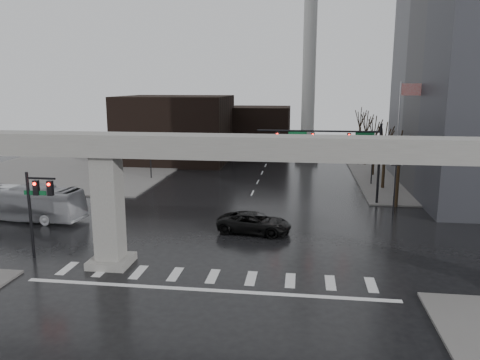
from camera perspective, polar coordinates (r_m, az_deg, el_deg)
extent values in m
plane|color=black|center=(30.61, -2.98, -10.91)|extent=(160.00, 160.00, 0.00)
cube|color=#625F5E|center=(68.06, 25.23, 0.62)|extent=(28.00, 36.00, 0.15)
cube|color=#625F5E|center=(72.00, -18.24, 1.70)|extent=(28.00, 36.00, 0.15)
cube|color=gray|center=(28.53, -3.15, 4.11)|extent=(48.00, 2.20, 1.40)
cube|color=gray|center=(31.44, -15.72, -3.70)|extent=(1.60, 1.60, 7.30)
cube|color=gray|center=(32.48, -15.39, -9.50)|extent=(2.60, 2.60, 0.50)
cube|color=black|center=(72.72, -7.82, 6.18)|extent=(16.00, 14.00, 10.00)
cube|color=black|center=(80.49, 2.43, 6.07)|extent=(10.00, 10.00, 8.00)
cylinder|color=#B9BAB5|center=(73.86, 8.44, 14.01)|extent=(2.00, 2.00, 30.00)
cylinder|color=gray|center=(74.62, 8.12, 2.90)|extent=(3.60, 3.60, 1.20)
cylinder|color=black|center=(47.81, 16.58, 1.82)|extent=(0.24, 0.24, 8.00)
cylinder|color=black|center=(46.83, 9.50, 5.90)|extent=(12.00, 0.18, 0.18)
cube|color=black|center=(47.08, 13.13, 4.99)|extent=(0.35, 0.30, 1.00)
cube|color=black|center=(46.88, 8.86, 5.13)|extent=(0.35, 0.30, 1.00)
cube|color=black|center=(46.94, 4.57, 5.24)|extent=(0.35, 0.30, 1.00)
sphere|color=#FF0C05|center=(46.87, 13.17, 5.33)|extent=(0.20, 0.20, 0.20)
cube|color=#0B5127|center=(47.20, 14.98, 5.47)|extent=(1.80, 0.05, 0.35)
cube|color=#0B5127|center=(46.82, 7.03, 5.73)|extent=(1.80, 0.05, 0.35)
cylinder|color=black|center=(34.70, -24.18, -3.99)|extent=(0.20, 0.20, 6.00)
cylinder|color=black|center=(33.62, -23.10, 0.18)|extent=(2.00, 0.14, 0.14)
cube|color=black|center=(33.95, -23.59, -0.87)|extent=(0.35, 0.30, 1.00)
cube|color=black|center=(33.44, -22.13, -0.93)|extent=(0.35, 0.30, 1.00)
cube|color=#0B5127|center=(34.07, -23.69, -1.44)|extent=(1.60, 0.05, 0.30)
cylinder|color=silver|center=(51.04, 18.61, 4.56)|extent=(0.12, 0.12, 12.00)
cube|color=red|center=(50.92, 20.12, 10.32)|extent=(2.00, 0.03, 1.20)
cylinder|color=black|center=(43.58, 18.31, -1.34)|extent=(0.14, 0.14, 4.80)
cube|color=black|center=(43.14, 18.50, 1.70)|extent=(0.90, 0.06, 0.06)
sphere|color=silver|center=(43.03, 17.93, 1.98)|extent=(0.32, 0.32, 0.32)
sphere|color=silver|center=(43.20, 19.11, 1.94)|extent=(0.32, 0.32, 0.32)
cylinder|color=black|center=(57.14, 15.80, 1.77)|extent=(0.14, 0.14, 4.80)
cube|color=black|center=(56.81, 15.93, 4.10)|extent=(0.90, 0.06, 0.06)
sphere|color=silver|center=(56.72, 15.49, 4.32)|extent=(0.32, 0.32, 0.32)
sphere|color=silver|center=(56.85, 16.39, 4.29)|extent=(0.32, 0.32, 0.32)
cylinder|color=black|center=(70.88, 14.26, 3.68)|extent=(0.14, 0.14, 4.80)
cube|color=black|center=(70.61, 14.35, 5.57)|extent=(0.90, 0.06, 0.06)
sphere|color=silver|center=(70.54, 14.00, 5.74)|extent=(0.32, 0.32, 0.32)
sphere|color=silver|center=(70.64, 14.73, 5.71)|extent=(0.32, 0.32, 0.32)
cylinder|color=black|center=(46.76, -16.24, -0.37)|extent=(0.14, 0.14, 4.80)
cube|color=black|center=(46.35, -16.40, 2.48)|extent=(0.90, 0.06, 0.06)
sphere|color=silver|center=(46.51, -16.92, 2.73)|extent=(0.32, 0.32, 0.32)
sphere|color=silver|center=(46.14, -15.90, 2.72)|extent=(0.32, 0.32, 0.32)
cylinder|color=black|center=(59.60, -10.85, 2.39)|extent=(0.14, 0.14, 4.80)
cube|color=black|center=(59.28, -10.93, 4.63)|extent=(0.90, 0.06, 0.06)
sphere|color=silver|center=(59.40, -11.35, 4.82)|extent=(0.32, 0.32, 0.32)
sphere|color=silver|center=(59.12, -10.52, 4.82)|extent=(0.32, 0.32, 0.32)
cylinder|color=black|center=(72.87, -7.38, 4.15)|extent=(0.14, 0.14, 4.80)
cube|color=black|center=(72.61, -7.43, 5.98)|extent=(0.90, 0.06, 0.06)
sphere|color=silver|center=(72.71, -7.78, 6.14)|extent=(0.32, 0.32, 0.32)
sphere|color=silver|center=(72.48, -7.09, 6.14)|extent=(0.32, 0.32, 0.32)
cylinder|color=black|center=(47.64, 18.62, -0.45)|extent=(0.34, 0.34, 4.55)
cylinder|color=black|center=(47.04, 18.91, 4.01)|extent=(0.12, 1.52, 2.98)
cylinder|color=black|center=(47.41, 19.43, 3.74)|extent=(0.83, 1.14, 2.51)
cylinder|color=black|center=(55.36, 17.10, 1.31)|extent=(0.34, 0.34, 4.66)
cylinder|color=black|center=(54.85, 17.34, 5.24)|extent=(0.12, 1.55, 3.05)
cylinder|color=black|center=(55.20, 17.80, 5.00)|extent=(0.85, 1.16, 2.57)
cylinder|color=black|center=(63.16, 15.96, 2.64)|extent=(0.34, 0.34, 4.76)
cylinder|color=black|center=(62.70, 16.16, 6.17)|extent=(0.12, 1.59, 3.11)
cylinder|color=black|center=(63.04, 16.56, 5.95)|extent=(0.86, 1.18, 2.62)
cylinder|color=black|center=(70.99, 15.06, 3.67)|extent=(0.34, 0.34, 4.87)
cylinder|color=black|center=(70.58, 15.23, 6.89)|extent=(0.12, 1.62, 3.18)
cylinder|color=black|center=(70.92, 15.60, 6.69)|extent=(0.88, 1.20, 2.68)
cylinder|color=black|center=(78.87, 14.34, 4.50)|extent=(0.34, 0.34, 4.97)
cylinder|color=black|center=(78.49, 14.49, 7.46)|extent=(0.12, 1.65, 3.25)
cylinder|color=black|center=(78.82, 14.83, 7.27)|extent=(0.89, 1.23, 2.74)
imported|color=black|center=(37.62, 1.75, -5.24)|extent=(6.22, 3.53, 1.64)
imported|color=silver|center=(45.17, -24.91, -2.52)|extent=(11.30, 3.73, 3.09)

